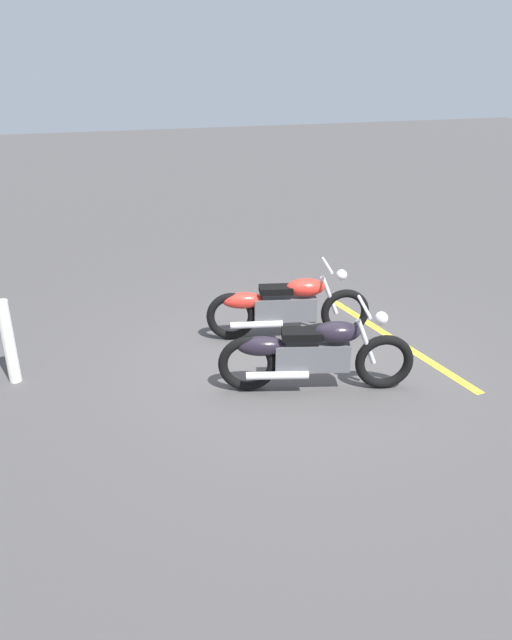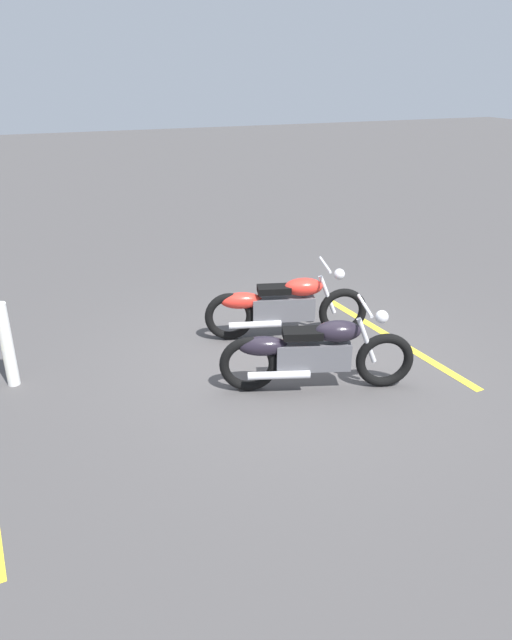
# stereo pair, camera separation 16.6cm
# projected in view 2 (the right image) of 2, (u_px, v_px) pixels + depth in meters

# --- Properties ---
(ground_plane) EXTENTS (60.00, 60.00, 0.00)m
(ground_plane) POSITION_uv_depth(u_px,v_px,m) (296.00, 360.00, 7.35)
(ground_plane) COLOR #474444
(motorcycle_bright_foreground) EXTENTS (2.18, 0.79, 1.04)m
(motorcycle_bright_foreground) POSITION_uv_depth(u_px,v_px,m) (283.00, 306.00, 7.81)
(motorcycle_bright_foreground) COLOR black
(motorcycle_bright_foreground) RESTS_ON ground
(motorcycle_dark_foreground) EXTENTS (2.15, 0.86, 1.04)m
(motorcycle_dark_foreground) POSITION_uv_depth(u_px,v_px,m) (313.00, 352.00, 6.53)
(motorcycle_dark_foreground) COLOR black
(motorcycle_dark_foreground) RESTS_ON ground
(bollard_post) EXTENTS (0.14, 0.14, 1.02)m
(bollard_post) POSITION_uv_depth(u_px,v_px,m) (7.00, 345.00, 6.60)
(bollard_post) COLOR white
(bollard_post) RESTS_ON ground
(parking_stripe_near) EXTENTS (0.40, 3.20, 0.01)m
(parking_stripe_near) POSITION_uv_depth(u_px,v_px,m) (391.00, 337.00, 7.97)
(parking_stripe_near) COLOR yellow
(parking_stripe_near) RESTS_ON ground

